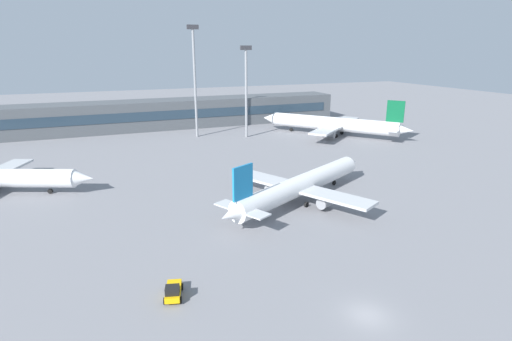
{
  "coord_description": "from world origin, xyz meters",
  "views": [
    {
      "loc": [
        -22.49,
        -26.97,
        24.68
      ],
      "look_at": [
        4.52,
        40.0,
        3.0
      ],
      "focal_mm": 28.45,
      "sensor_mm": 36.0,
      "label": 1
    }
  ],
  "objects_px": {
    "baggage_tug_yellow": "(173,291)",
    "floodlight_tower_east": "(246,85)",
    "airplane_far": "(332,124)",
    "floodlight_tower_west": "(195,75)",
    "airplane_near": "(302,185)"
  },
  "relations": [
    {
      "from": "airplane_far",
      "to": "baggage_tug_yellow",
      "type": "bearing_deg",
      "value": -132.57
    },
    {
      "from": "baggage_tug_yellow",
      "to": "floodlight_tower_west",
      "type": "distance_m",
      "value": 82.94
    },
    {
      "from": "airplane_far",
      "to": "floodlight_tower_west",
      "type": "bearing_deg",
      "value": 160.41
    },
    {
      "from": "airplane_far",
      "to": "floodlight_tower_west",
      "type": "height_order",
      "value": "floodlight_tower_west"
    },
    {
      "from": "airplane_near",
      "to": "floodlight_tower_east",
      "type": "relative_size",
      "value": 1.37
    },
    {
      "from": "baggage_tug_yellow",
      "to": "floodlight_tower_east",
      "type": "distance_m",
      "value": 81.46
    },
    {
      "from": "airplane_near",
      "to": "airplane_far",
      "type": "xyz_separation_m",
      "value": [
        33.92,
        44.85,
        0.58
      ]
    },
    {
      "from": "airplane_near",
      "to": "airplane_far",
      "type": "distance_m",
      "value": 56.24
    },
    {
      "from": "airplane_near",
      "to": "airplane_far",
      "type": "relative_size",
      "value": 0.93
    },
    {
      "from": "floodlight_tower_west",
      "to": "airplane_far",
      "type": "bearing_deg",
      "value": -19.59
    },
    {
      "from": "airplane_far",
      "to": "floodlight_tower_east",
      "type": "relative_size",
      "value": 1.46
    },
    {
      "from": "airplane_far",
      "to": "floodlight_tower_west",
      "type": "relative_size",
      "value": 1.21
    },
    {
      "from": "baggage_tug_yellow",
      "to": "airplane_near",
      "type": "bearing_deg",
      "value": 37.93
    },
    {
      "from": "floodlight_tower_west",
      "to": "floodlight_tower_east",
      "type": "height_order",
      "value": "floodlight_tower_west"
    },
    {
      "from": "baggage_tug_yellow",
      "to": "floodlight_tower_east",
      "type": "bearing_deg",
      "value": 63.92
    }
  ]
}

